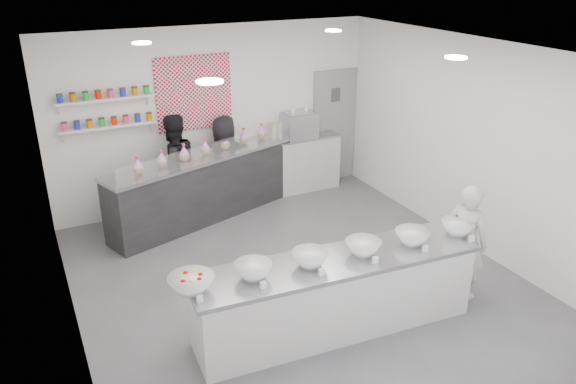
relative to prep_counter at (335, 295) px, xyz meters
The scene contains 26 objects.
floor 1.20m from the prep_counter, 85.63° to the left, with size 6.00×6.00×0.00m, color #515156.
ceiling 2.78m from the prep_counter, 85.63° to the left, with size 6.00×6.00×0.00m, color white.
back_wall 4.24m from the prep_counter, 88.82° to the left, with size 5.50×5.50×0.00m, color white.
left_wall 3.07m from the prep_counter, 157.36° to the left, with size 6.00×6.00×0.00m, color white.
right_wall 3.22m from the prep_counter, 21.41° to the left, with size 6.00×6.00×0.00m, color white.
back_door 4.76m from the prep_counter, 59.70° to the left, with size 0.88×0.04×2.10m, color gray.
pattern_panel 4.36m from the prep_counter, 93.71° to the left, with size 1.25×0.03×1.20m, color #AA0020.
jar_shelf_lower 4.49m from the prep_counter, 112.54° to the left, with size 1.45×0.22×0.04m, color silver.
jar_shelf_upper 4.62m from the prep_counter, 112.54° to the left, with size 1.45×0.22×0.04m, color silver.
preserve_jars 4.55m from the prep_counter, 112.64° to the left, with size 1.45×0.10×0.56m, color #F93A61, non-canonical shape.
downlight_0 2.85m from the prep_counter, behind, with size 0.24×0.24×0.02m, color white.
downlight_1 2.93m from the prep_counter, ahead, with size 0.24×0.24×0.02m, color white.
downlight_2 3.93m from the prep_counter, 115.87° to the left, with size 0.24×0.24×0.02m, color white.
downlight_3 3.99m from the prep_counter, 61.29° to the left, with size 0.24×0.24×0.02m, color white.
prep_counter is the anchor object (origin of this frame).
back_bar 3.54m from the prep_counter, 95.07° to the left, with size 3.47×0.64×1.08m, color black.
sneeze_guard 3.33m from the prep_counter, 93.85° to the left, with size 3.43×0.01×0.29m, color white.
espresso_ledge 4.22m from the prep_counter, 67.21° to the left, with size 1.35×0.43×1.00m, color beige.
espresso_machine 4.26m from the prep_counter, 68.20° to the left, with size 0.58×0.40×0.44m, color #93969E.
cup_stacks 4.10m from the prep_counter, 74.42° to the left, with size 0.24×0.24×0.33m, color tan, non-canonical shape.
prep_bowls 0.54m from the prep_counter, ahead, with size 3.66×0.51×0.16m, color white, non-canonical shape.
label_cards 0.72m from the prep_counter, 86.12° to the right, with size 3.31×0.04×0.07m, color white, non-canonical shape.
cookie_bags 3.62m from the prep_counter, 95.07° to the left, with size 2.56×0.16×0.28m, color #FD6FD1, non-canonical shape.
woman_prep 1.83m from the prep_counter, ahead, with size 0.55×0.36×1.50m, color #B8B6B1.
staff_left 3.87m from the prep_counter, 101.54° to the left, with size 0.84×0.65×1.73m, color black.
staff_right 3.79m from the prep_counter, 88.44° to the left, with size 0.78×0.51×1.60m, color black.
Camera 1 is at (-2.96, -5.70, 4.01)m, focal length 35.00 mm.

